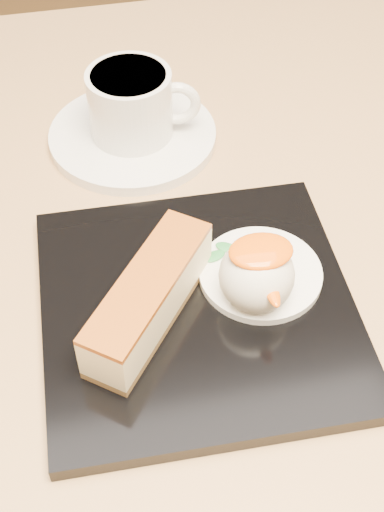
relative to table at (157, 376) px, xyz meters
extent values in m
cylinder|color=black|center=(0.00, 0.00, -0.21)|extent=(0.08, 0.08, 0.66)
cube|color=olive|center=(0.00, 0.00, 0.14)|extent=(0.80, 0.80, 0.04)
cube|color=black|center=(0.03, -0.05, 0.16)|extent=(0.23, 0.23, 0.01)
cube|color=brown|center=(-0.01, -0.06, 0.17)|extent=(0.11, 0.12, 0.01)
cube|color=#FDE4A5|center=(-0.01, -0.06, 0.19)|extent=(0.11, 0.12, 0.03)
cube|color=#83350E|center=(-0.01, -0.06, 0.21)|extent=(0.11, 0.12, 0.00)
cylinder|color=white|center=(0.08, -0.04, 0.17)|extent=(0.09, 0.09, 0.01)
sphere|color=white|center=(0.07, -0.06, 0.19)|extent=(0.05, 0.05, 0.05)
ellipsoid|color=#FF6108|center=(0.07, -0.05, 0.22)|extent=(0.04, 0.03, 0.01)
ellipsoid|color=#2D8B3B|center=(0.05, -0.02, 0.17)|extent=(0.02, 0.02, 0.00)
ellipsoid|color=#2D8B3B|center=(0.06, -0.01, 0.17)|extent=(0.02, 0.02, 0.00)
ellipsoid|color=#2D8B3B|center=(0.04, -0.01, 0.17)|extent=(0.01, 0.02, 0.00)
cylinder|color=white|center=(0.01, 0.15, 0.16)|extent=(0.15, 0.15, 0.01)
cylinder|color=white|center=(0.01, 0.15, 0.20)|extent=(0.07, 0.07, 0.06)
cylinder|color=black|center=(0.01, 0.15, 0.22)|extent=(0.06, 0.06, 0.00)
torus|color=white|center=(0.05, 0.15, 0.20)|extent=(0.04, 0.02, 0.04)
camera|label=1|loc=(-0.04, -0.36, 0.56)|focal=50.00mm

